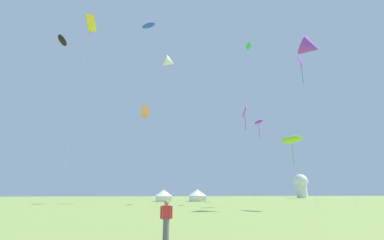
{
  "coord_description": "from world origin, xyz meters",
  "views": [
    {
      "loc": [
        -7.68,
        -4.34,
        2.03
      ],
      "look_at": [
        0.0,
        32.0,
        12.61
      ],
      "focal_mm": 24.19,
      "sensor_mm": 36.0,
      "label": 1
    }
  ],
  "objects_px": {
    "kite_purple_delta": "(310,47)",
    "person_spectator": "(166,220)",
    "kite_lime_parafoil": "(292,140)",
    "kite_white_delta": "(169,62)",
    "kite_black_parafoil": "(62,41)",
    "kite_magenta_diamond": "(245,112)",
    "kite_orange_box": "(145,112)",
    "observatory_dome": "(301,185)",
    "kite_yellow_box": "(91,23)",
    "kite_purple_diamond": "(301,63)",
    "kite_green_parafoil": "(249,47)",
    "kite_purple_parafoil": "(259,122)",
    "kite_blue_parafoil": "(149,26)",
    "festival_tent_right": "(197,195)",
    "festival_tent_left": "(164,195)"
  },
  "relations": [
    {
      "from": "kite_purple_delta",
      "to": "person_spectator",
      "type": "bearing_deg",
      "value": -142.25
    },
    {
      "from": "kite_lime_parafoil",
      "to": "kite_purple_delta",
      "type": "distance_m",
      "value": 16.07
    },
    {
      "from": "kite_purple_delta",
      "to": "kite_white_delta",
      "type": "distance_m",
      "value": 35.36
    },
    {
      "from": "kite_black_parafoil",
      "to": "kite_magenta_diamond",
      "type": "height_order",
      "value": "kite_black_parafoil"
    },
    {
      "from": "kite_orange_box",
      "to": "observatory_dome",
      "type": "relative_size",
      "value": 2.03
    },
    {
      "from": "kite_yellow_box",
      "to": "kite_orange_box",
      "type": "distance_m",
      "value": 23.48
    },
    {
      "from": "kite_purple_diamond",
      "to": "kite_green_parafoil",
      "type": "height_order",
      "value": "kite_green_parafoil"
    },
    {
      "from": "kite_white_delta",
      "to": "kite_purple_parafoil",
      "type": "bearing_deg",
      "value": 8.98
    },
    {
      "from": "kite_purple_diamond",
      "to": "kite_white_delta",
      "type": "height_order",
      "value": "kite_white_delta"
    },
    {
      "from": "kite_blue_parafoil",
      "to": "person_spectator",
      "type": "distance_m",
      "value": 37.93
    },
    {
      "from": "kite_blue_parafoil",
      "to": "kite_orange_box",
      "type": "bearing_deg",
      "value": 88.56
    },
    {
      "from": "kite_purple_diamond",
      "to": "kite_purple_delta",
      "type": "distance_m",
      "value": 8.91
    },
    {
      "from": "kite_white_delta",
      "to": "festival_tent_right",
      "type": "xyz_separation_m",
      "value": [
        9.73,
        11.13,
        -32.6
      ]
    },
    {
      "from": "kite_purple_delta",
      "to": "kite_purple_parafoil",
      "type": "xyz_separation_m",
      "value": [
        6.57,
        32.09,
        -3.14
      ]
    },
    {
      "from": "festival_tent_right",
      "to": "kite_lime_parafoil",
      "type": "bearing_deg",
      "value": -84.47
    },
    {
      "from": "kite_purple_parafoil",
      "to": "person_spectator",
      "type": "xyz_separation_m",
      "value": [
        -30.69,
        -50.77,
        -20.13
      ]
    },
    {
      "from": "kite_purple_diamond",
      "to": "observatory_dome",
      "type": "relative_size",
      "value": 2.57
    },
    {
      "from": "kite_purple_diamond",
      "to": "kite_magenta_diamond",
      "type": "distance_m",
      "value": 14.18
    },
    {
      "from": "kite_purple_delta",
      "to": "person_spectator",
      "type": "xyz_separation_m",
      "value": [
        -24.12,
        -18.68,
        -23.27
      ]
    },
    {
      "from": "observatory_dome",
      "to": "festival_tent_right",
      "type": "bearing_deg",
      "value": -145.57
    },
    {
      "from": "kite_black_parafoil",
      "to": "kite_white_delta",
      "type": "distance_m",
      "value": 25.08
    },
    {
      "from": "kite_orange_box",
      "to": "festival_tent_right",
      "type": "relative_size",
      "value": 4.57
    },
    {
      "from": "kite_orange_box",
      "to": "kite_yellow_box",
      "type": "bearing_deg",
      "value": -117.06
    },
    {
      "from": "kite_orange_box",
      "to": "observatory_dome",
      "type": "xyz_separation_m",
      "value": [
        74.43,
        52.1,
        -14.54
      ]
    },
    {
      "from": "kite_yellow_box",
      "to": "person_spectator",
      "type": "distance_m",
      "value": 40.48
    },
    {
      "from": "kite_white_delta",
      "to": "kite_lime_parafoil",
      "type": "bearing_deg",
      "value": -64.63
    },
    {
      "from": "kite_blue_parafoil",
      "to": "observatory_dome",
      "type": "xyz_separation_m",
      "value": [
        74.95,
        73.04,
        -23.01
      ]
    },
    {
      "from": "kite_white_delta",
      "to": "festival_tent_right",
      "type": "distance_m",
      "value": 35.79
    },
    {
      "from": "kite_green_parafoil",
      "to": "festival_tent_right",
      "type": "bearing_deg",
      "value": 115.76
    },
    {
      "from": "kite_purple_diamond",
      "to": "kite_blue_parafoil",
      "type": "bearing_deg",
      "value": -177.76
    },
    {
      "from": "kite_purple_parafoil",
      "to": "festival_tent_right",
      "type": "relative_size",
      "value": 4.51
    },
    {
      "from": "kite_purple_diamond",
      "to": "person_spectator",
      "type": "xyz_separation_m",
      "value": [
        -27.97,
        -26.52,
        -25.08
      ]
    },
    {
      "from": "kite_magenta_diamond",
      "to": "kite_green_parafoil",
      "type": "bearing_deg",
      "value": 46.77
    },
    {
      "from": "kite_purple_parafoil",
      "to": "festival_tent_left",
      "type": "xyz_separation_m",
      "value": [
        -24.88,
        7.1,
        -19.32
      ]
    },
    {
      "from": "festival_tent_left",
      "to": "kite_lime_parafoil",
      "type": "bearing_deg",
      "value": -71.97
    },
    {
      "from": "kite_yellow_box",
      "to": "kite_green_parafoil",
      "type": "distance_m",
      "value": 37.05
    },
    {
      "from": "kite_orange_box",
      "to": "festival_tent_left",
      "type": "bearing_deg",
      "value": 61.93
    },
    {
      "from": "kite_blue_parafoil",
      "to": "festival_tent_left",
      "type": "height_order",
      "value": "kite_blue_parafoil"
    },
    {
      "from": "kite_green_parafoil",
      "to": "festival_tent_left",
      "type": "xyz_separation_m",
      "value": [
        -17.97,
        18.39,
        -35.16
      ]
    },
    {
      "from": "kite_white_delta",
      "to": "festival_tent_left",
      "type": "height_order",
      "value": "kite_white_delta"
    },
    {
      "from": "kite_black_parafoil",
      "to": "festival_tent_left",
      "type": "relative_size",
      "value": 6.76
    },
    {
      "from": "kite_orange_box",
      "to": "kite_lime_parafoil",
      "type": "bearing_deg",
      "value": -55.92
    },
    {
      "from": "kite_orange_box",
      "to": "observatory_dome",
      "type": "height_order",
      "value": "kite_orange_box"
    },
    {
      "from": "kite_orange_box",
      "to": "observatory_dome",
      "type": "distance_m",
      "value": 92.01
    },
    {
      "from": "kite_purple_parafoil",
      "to": "kite_orange_box",
      "type": "bearing_deg",
      "value": -171.86
    },
    {
      "from": "kite_lime_parafoil",
      "to": "festival_tent_right",
      "type": "bearing_deg",
      "value": 95.53
    },
    {
      "from": "kite_purple_diamond",
      "to": "observatory_dome",
      "type": "distance_m",
      "value": 87.72
    },
    {
      "from": "kite_yellow_box",
      "to": "kite_magenta_diamond",
      "type": "height_order",
      "value": "kite_yellow_box"
    },
    {
      "from": "kite_white_delta",
      "to": "observatory_dome",
      "type": "bearing_deg",
      "value": 36.88
    },
    {
      "from": "kite_purple_diamond",
      "to": "festival_tent_right",
      "type": "distance_m",
      "value": 41.71
    }
  ]
}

